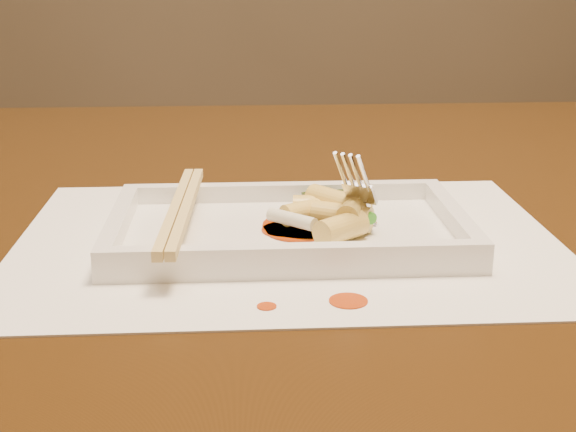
{
  "coord_description": "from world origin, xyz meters",
  "views": [
    {
      "loc": [
        0.05,
        -0.68,
        0.95
      ],
      "look_at": [
        0.08,
        -0.12,
        0.77
      ],
      "focal_mm": 50.0,
      "sensor_mm": 36.0,
      "label": 1
    }
  ],
  "objects": [
    {
      "name": "rice_cake_3",
      "position": [
        0.1,
        -0.11,
        0.77
      ],
      "size": [
        0.05,
        0.04,
        0.02
      ],
      "primitive_type": "cylinder",
      "rotation": [
        1.57,
        0.0,
        2.13
      ],
      "color": "#EEDC6F",
      "rests_on": "plate_base"
    },
    {
      "name": "sauce_blob_2",
      "position": [
        0.08,
        -0.12,
        0.76
      ],
      "size": [
        0.04,
        0.04,
        0.0
      ],
      "primitive_type": "cylinder",
      "color": "#B03305",
      "rests_on": "plate_base"
    },
    {
      "name": "placemat",
      "position": [
        0.08,
        -0.12,
        0.75
      ],
      "size": [
        0.4,
        0.3,
        0.0
      ],
      "primitive_type": "cube",
      "color": "white",
      "rests_on": "table"
    },
    {
      "name": "chopstick_b",
      "position": [
        0.01,
        -0.12,
        0.78
      ],
      "size": [
        0.02,
        0.2,
        0.01
      ],
      "primitive_type": "cube",
      "rotation": [
        0.0,
        0.0,
        -0.04
      ],
      "color": "#D6B96B",
      "rests_on": "plate_rim_near"
    },
    {
      "name": "plate_rim_far",
      "position": [
        0.08,
        -0.04,
        0.77
      ],
      "size": [
        0.26,
        0.01,
        0.01
      ],
      "primitive_type": "cube",
      "color": "white",
      "rests_on": "plate_base"
    },
    {
      "name": "scallion_green",
      "position": [
        0.12,
        -0.1,
        0.77
      ],
      "size": [
        0.04,
        0.08,
        0.01
      ],
      "primitive_type": "cylinder",
      "rotation": [
        1.57,
        0.0,
        0.41
      ],
      "color": "green",
      "rests_on": "plate_base"
    },
    {
      "name": "scallion_white",
      "position": [
        0.08,
        -0.13,
        0.77
      ],
      "size": [
        0.04,
        0.03,
        0.01
      ],
      "primitive_type": "cylinder",
      "rotation": [
        1.57,
        0.0,
        0.84
      ],
      "color": "#EAEACC",
      "rests_on": "plate_base"
    },
    {
      "name": "sauce_blob_0",
      "position": [
        0.1,
        -0.11,
        0.76
      ],
      "size": [
        0.07,
        0.07,
        0.0
      ],
      "primitive_type": "cylinder",
      "color": "#B03305",
      "rests_on": "plate_base"
    },
    {
      "name": "rice_cake_4",
      "position": [
        0.12,
        -0.15,
        0.77
      ],
      "size": [
        0.04,
        0.04,
        0.02
      ],
      "primitive_type": "cylinder",
      "rotation": [
        1.57,
        0.0,
        2.26
      ],
      "color": "#EEDC6F",
      "rests_on": "plate_base"
    },
    {
      "name": "fork",
      "position": [
        0.15,
        -0.1,
        0.83
      ],
      "size": [
        0.09,
        0.1,
        0.14
      ],
      "primitive_type": null,
      "color": "silver",
      "rests_on": "plate_base"
    },
    {
      "name": "rice_cake_0",
      "position": [
        0.13,
        -0.11,
        0.77
      ],
      "size": [
        0.02,
        0.05,
        0.02
      ],
      "primitive_type": "cylinder",
      "rotation": [
        1.57,
        0.0,
        3.01
      ],
      "color": "#EEDC6F",
      "rests_on": "plate_base"
    },
    {
      "name": "sauce_splatter_b",
      "position": [
        0.06,
        -0.24,
        0.75
      ],
      "size": [
        0.01,
        0.01,
        0.0
      ],
      "primitive_type": "cylinder",
      "color": "#B03305",
      "rests_on": "placemat"
    },
    {
      "name": "plate_rim_near",
      "position": [
        0.08,
        -0.19,
        0.77
      ],
      "size": [
        0.26,
        0.01,
        0.01
      ],
      "primitive_type": "cube",
      "color": "white",
      "rests_on": "plate_base"
    },
    {
      "name": "rice_cake_7",
      "position": [
        0.12,
        -0.12,
        0.77
      ],
      "size": [
        0.05,
        0.04,
        0.02
      ],
      "primitive_type": "cylinder",
      "rotation": [
        1.57,
        0.0,
        1.09
      ],
      "color": "#EEDC6F",
      "rests_on": "plate_base"
    },
    {
      "name": "sauce_blob_1",
      "position": [
        0.09,
        -0.12,
        0.76
      ],
      "size": [
        0.05,
        0.05,
        0.0
      ],
      "primitive_type": "cylinder",
      "color": "#B03305",
      "rests_on": "plate_base"
    },
    {
      "name": "rice_cake_2",
      "position": [
        0.13,
        -0.12,
        0.78
      ],
      "size": [
        0.03,
        0.04,
        0.02
      ],
      "primitive_type": "cylinder",
      "rotation": [
        1.57,
        0.0,
        2.77
      ],
      "color": "#EEDC6F",
      "rests_on": "plate_base"
    },
    {
      "name": "rice_cake_5",
      "position": [
        0.12,
        -0.11,
        0.78
      ],
      "size": [
        0.05,
        0.05,
        0.02
      ],
      "primitive_type": "cylinder",
      "rotation": [
        1.57,
        0.0,
        0.7
      ],
      "color": "#EEDC6F",
      "rests_on": "plate_base"
    },
    {
      "name": "rice_cake_1",
      "position": [
        0.11,
        -0.1,
        0.77
      ],
      "size": [
        0.04,
        0.02,
        0.02
      ],
      "primitive_type": "cylinder",
      "rotation": [
        1.57,
        0.0,
        1.47
      ],
      "color": "#EEDC6F",
      "rests_on": "plate_base"
    },
    {
      "name": "plate_rim_right",
      "position": [
        0.21,
        -0.12,
        0.77
      ],
      "size": [
        0.01,
        0.14,
        0.01
      ],
      "primitive_type": "cube",
      "color": "white",
      "rests_on": "plate_base"
    },
    {
      "name": "sauce_splatter_a",
      "position": [
        0.11,
        -0.23,
        0.75
      ],
      "size": [
        0.02,
        0.02,
        0.0
      ],
      "primitive_type": "cylinder",
      "color": "#B03305",
      "rests_on": "placemat"
    },
    {
      "name": "table",
      "position": [
        0.0,
        0.0,
        0.65
      ],
      "size": [
        1.4,
        0.9,
        0.75
      ],
      "color": "black",
      "rests_on": "ground"
    },
    {
      "name": "rice_cake_6",
      "position": [
        0.12,
        -0.09,
        0.77
      ],
      "size": [
        0.05,
        0.05,
        0.02
      ],
      "primitive_type": "cylinder",
      "rotation": [
        1.57,
        0.0,
        0.85
      ],
      "color": "#EEDC6F",
      "rests_on": "plate_base"
    },
    {
      "name": "plate_rim_left",
      "position": [
        -0.04,
        -0.12,
        0.77
      ],
      "size": [
        0.01,
        0.14,
        0.01
      ],
      "primitive_type": "cube",
      "color": "white",
      "rests_on": "plate_base"
    },
    {
      "name": "veg_piece",
      "position": [
        0.12,
        -0.08,
        0.77
      ],
      "size": [
        0.04,
        0.03,
        0.01
      ],
      "primitive_type": "cube",
      "rotation": [
        0.0,
        0.0,
        0.19
      ],
      "color": "black",
      "rests_on": "plate_base"
    },
    {
      "name": "plate_base",
      "position": [
        0.08,
        -0.12,
        0.76
      ],
      "size": [
        0.26,
        0.16,
        0.01
      ],
      "primitive_type": "cube",
      "color": "white",
      "rests_on": "placemat"
    },
    {
      "name": "chopstick_a",
      "position": [
        0.0,
        -0.12,
        0.78
      ],
      "size": [
        0.02,
        0.2,
        0.01
      ],
      "primitive_type": "cube",
      "rotation": [
        0.0,
        0.0,
        -0.04
      ],
      "color": "#D6B96B",
      "rests_on": "plate_rim_near"
    }
  ]
}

